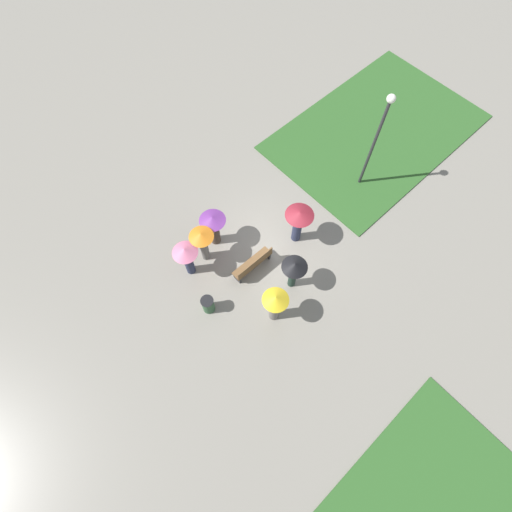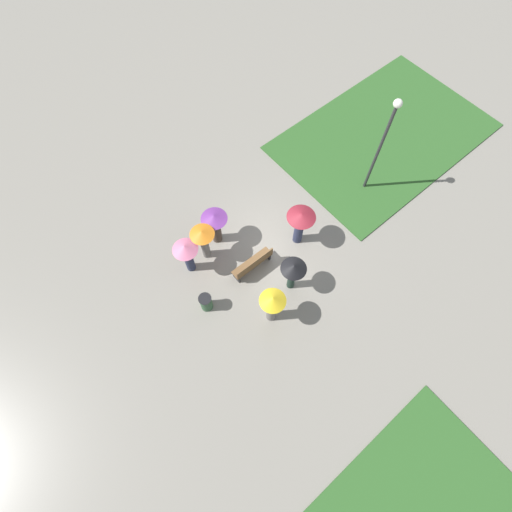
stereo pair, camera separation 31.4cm
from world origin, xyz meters
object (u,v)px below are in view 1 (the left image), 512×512
(crowd_person_orange, at_px, (203,241))
(crowd_person_maroon, at_px, (298,221))
(lamp_post, at_px, (378,133))
(crowd_person_purple, at_px, (213,225))
(trash_bin, at_px, (208,305))
(park_bench, at_px, (253,264))
(crowd_person_pink, at_px, (186,256))
(crowd_person_black, at_px, (294,269))
(crowd_person_yellow, at_px, (275,304))

(crowd_person_orange, height_order, crowd_person_maroon, crowd_person_maroon)
(lamp_post, height_order, crowd_person_purple, lamp_post)
(lamp_post, distance_m, crowd_person_maroon, 4.39)
(trash_bin, relative_size, crowd_person_purple, 0.48)
(park_bench, height_order, crowd_person_pink, crowd_person_pink)
(crowd_person_maroon, bearing_deg, crowd_person_black, 36.71)
(lamp_post, distance_m, crowd_person_purple, 7.07)
(crowd_person_maroon, relative_size, crowd_person_yellow, 0.97)
(crowd_person_pink, height_order, crowd_person_yellow, crowd_person_yellow)
(trash_bin, bearing_deg, crowd_person_orange, -126.65)
(park_bench, xyz_separation_m, crowd_person_orange, (1.02, -1.68, 0.82))
(crowd_person_purple, bearing_deg, crowd_person_pink, -151.86)
(trash_bin, relative_size, crowd_person_maroon, 0.44)
(crowd_person_pink, bearing_deg, crowd_person_purple, -109.57)
(crowd_person_maroon, bearing_deg, crowd_person_yellow, 27.69)
(crowd_person_purple, height_order, crowd_person_black, crowd_person_black)
(park_bench, distance_m, crowd_person_purple, 2.12)
(crowd_person_maroon, height_order, crowd_person_black, crowd_person_maroon)
(park_bench, height_order, crowd_person_maroon, crowd_person_maroon)
(crowd_person_pink, bearing_deg, lamp_post, -134.37)
(crowd_person_purple, bearing_deg, park_bench, -67.59)
(trash_bin, bearing_deg, crowd_person_yellow, 130.84)
(crowd_person_orange, xyz_separation_m, crowd_person_maroon, (-3.24, 1.81, 0.03))
(trash_bin, relative_size, crowd_person_black, 0.47)
(crowd_person_pink, xyz_separation_m, crowd_person_black, (-2.49, 3.06, 0.06))
(park_bench, relative_size, trash_bin, 2.03)
(park_bench, distance_m, crowd_person_orange, 2.13)
(crowd_person_pink, bearing_deg, crowd_person_yellow, 164.75)
(lamp_post, bearing_deg, crowd_person_purple, -17.52)
(crowd_person_maroon, bearing_deg, lamp_post, 177.31)
(lamp_post, bearing_deg, crowd_person_yellow, 14.80)
(lamp_post, xyz_separation_m, crowd_person_black, (5.59, 1.38, -1.70))
(crowd_person_yellow, relative_size, crowd_person_black, 1.10)
(lamp_post, bearing_deg, trash_bin, 0.02)
(lamp_post, distance_m, crowd_person_yellow, 7.42)
(crowd_person_purple, bearing_deg, trash_bin, -120.13)
(lamp_post, height_order, crowd_person_yellow, lamp_post)
(park_bench, bearing_deg, crowd_person_orange, -58.03)
(trash_bin, xyz_separation_m, crowd_person_purple, (-2.07, -2.06, 0.77))
(crowd_person_yellow, bearing_deg, crowd_person_purple, -122.78)
(crowd_person_yellow, xyz_separation_m, crowd_person_black, (-1.39, -0.47, 0.01))
(crowd_person_yellow, distance_m, crowd_person_black, 1.47)
(park_bench, distance_m, crowd_person_pink, 2.58)
(crowd_person_yellow, bearing_deg, crowd_person_maroon, -174.54)
(lamp_post, xyz_separation_m, crowd_person_orange, (7.27, -1.75, -1.77))
(crowd_person_orange, bearing_deg, crowd_person_maroon, -112.11)
(lamp_post, xyz_separation_m, trash_bin, (8.57, 0.00, -2.63))
(crowd_person_purple, distance_m, crowd_person_black, 3.55)
(crowd_person_purple, bearing_deg, crowd_person_black, -60.02)
(park_bench, bearing_deg, trash_bin, 2.62)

